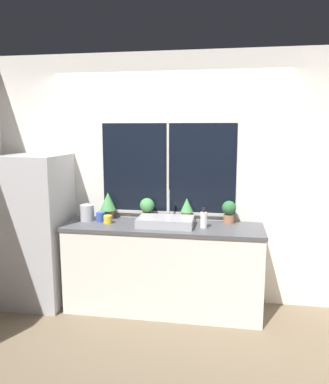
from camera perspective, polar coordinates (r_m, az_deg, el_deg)
ground_plane at (r=3.95m, az=-0.92°, el=-19.16°), size 14.00×14.00×0.00m
wall_back at (r=4.12m, az=0.60°, el=1.94°), size 8.00×0.09×2.70m
wall_left at (r=5.59m, az=-18.57°, el=3.46°), size 0.06×7.00×2.70m
counter at (r=4.00m, az=-0.20°, el=-11.47°), size 2.04×0.58×0.92m
refrigerator at (r=4.34m, az=-18.67°, el=-5.39°), size 0.64×0.73×1.63m
sink at (r=3.83m, az=0.17°, el=-4.53°), size 0.57×0.38×0.35m
potted_plant_far_left at (r=4.18m, az=-8.59°, el=-1.77°), size 0.18×0.18×0.29m
potted_plant_center_left at (r=4.07m, az=-2.67°, el=-2.46°), size 0.16×0.16×0.24m
potted_plant_center_right at (r=4.00m, az=3.42°, el=-2.63°), size 0.14×0.14×0.26m
potted_plant_far_right at (r=3.98m, az=9.80°, el=-2.82°), size 0.15×0.15×0.24m
soap_bottle at (r=3.78m, az=5.99°, el=-4.17°), size 0.07×0.07×0.21m
mug_yellow at (r=3.98m, az=-8.64°, el=-4.16°), size 0.09×0.09×0.08m
mug_blue at (r=4.08m, az=-9.71°, el=-3.75°), size 0.09×0.09×0.10m
kettle at (r=4.14m, az=-11.71°, el=-3.00°), size 0.15×0.15×0.19m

